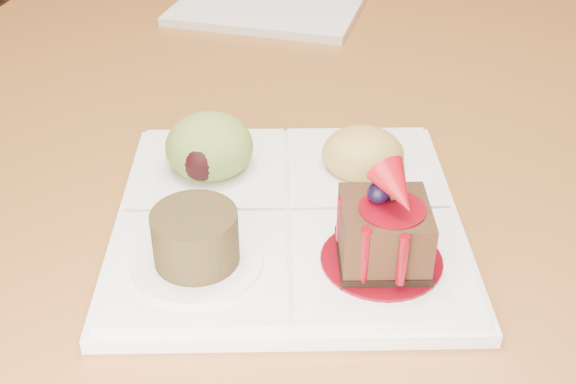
# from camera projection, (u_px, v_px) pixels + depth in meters

# --- Properties ---
(ground) EXTENTS (6.00, 6.00, 0.00)m
(ground) POSITION_uv_depth(u_px,v_px,m) (333.00, 349.00, 1.51)
(ground) COLOR #522917
(dining_table) EXTENTS (1.00, 1.80, 0.75)m
(dining_table) POSITION_uv_depth(u_px,v_px,m) (348.00, 40.00, 1.12)
(dining_table) COLOR brown
(dining_table) RESTS_ON ground
(sampler_plate) EXTENTS (0.34, 0.34, 0.11)m
(sampler_plate) POSITION_uv_depth(u_px,v_px,m) (285.00, 201.00, 0.61)
(sampler_plate) COLOR white
(sampler_plate) RESTS_ON dining_table
(second_plate) EXTENTS (0.28, 0.28, 0.01)m
(second_plate) POSITION_uv_depth(u_px,v_px,m) (274.00, 0.00, 1.06)
(second_plate) COLOR white
(second_plate) RESTS_ON dining_table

